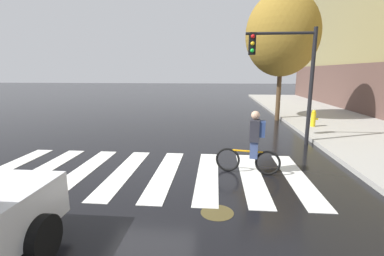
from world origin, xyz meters
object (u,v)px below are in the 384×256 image
fire_hydrant (313,118)px  manhole_cover (217,212)px  street_tree_near (282,34)px  traffic_light_near (289,66)px  cyclist (253,143)px

fire_hydrant → manhole_cover: bearing=-118.7°
street_tree_near → fire_hydrant: bearing=-65.6°
traffic_light_near → street_tree_near: size_ratio=0.61×
cyclist → fire_hydrant: size_ratio=2.17×
traffic_light_near → fire_hydrant: bearing=54.7°
manhole_cover → traffic_light_near: size_ratio=0.15×
manhole_cover → traffic_light_near: (2.52, 5.43, 2.86)m
cyclist → traffic_light_near: traffic_light_near is taller
cyclist → street_tree_near: bearing=73.9°
cyclist → fire_hydrant: bearing=59.4°
cyclist → manhole_cover: bearing=-113.0°
manhole_cover → cyclist: cyclist is taller
manhole_cover → traffic_light_near: 6.63m
traffic_light_near → fire_hydrant: size_ratio=5.38×
manhole_cover → fire_hydrant: (4.50, 8.23, 0.53)m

